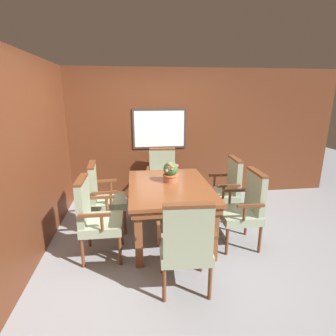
# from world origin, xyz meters

# --- Properties ---
(ground_plane) EXTENTS (14.00, 14.00, 0.00)m
(ground_plane) POSITION_xyz_m (0.00, 0.00, 0.00)
(ground_plane) COLOR gray
(wall_back) EXTENTS (7.20, 0.08, 2.45)m
(wall_back) POSITION_xyz_m (0.00, 1.88, 1.23)
(wall_back) COLOR #5B2D19
(wall_back) RESTS_ON ground_plane
(wall_left) EXTENTS (0.06, 7.20, 2.45)m
(wall_left) POSITION_xyz_m (-1.63, 0.00, 1.23)
(wall_left) COLOR #5B2D19
(wall_left) RESTS_ON ground_plane
(dining_table) EXTENTS (1.11, 1.53, 0.77)m
(dining_table) POSITION_xyz_m (0.06, 0.30, 0.67)
(dining_table) COLOR brown
(dining_table) RESTS_ON ground_plane
(chair_left_near) EXTENTS (0.50, 0.57, 1.03)m
(chair_left_near) POSITION_xyz_m (-0.91, -0.08, 0.56)
(chair_left_near) COLOR brown
(chair_left_near) RESTS_ON ground_plane
(chair_right_far) EXTENTS (0.52, 0.58, 1.03)m
(chair_right_far) POSITION_xyz_m (1.02, 0.66, 0.56)
(chair_right_far) COLOR brown
(chair_right_far) RESTS_ON ground_plane
(chair_head_far) EXTENTS (0.60, 0.54, 1.03)m
(chair_head_far) POSITION_xyz_m (0.10, 1.47, 0.56)
(chair_head_far) COLOR brown
(chair_head_far) RESTS_ON ground_plane
(chair_right_near) EXTENTS (0.51, 0.57, 1.03)m
(chair_right_near) POSITION_xyz_m (1.02, -0.06, 0.56)
(chair_right_near) COLOR brown
(chair_right_near) RESTS_ON ground_plane
(chair_left_far) EXTENTS (0.53, 0.59, 1.03)m
(chair_left_far) POSITION_xyz_m (-0.88, 0.61, 0.56)
(chair_left_far) COLOR brown
(chair_left_far) RESTS_ON ground_plane
(chair_head_near) EXTENTS (0.59, 0.53, 1.03)m
(chair_head_near) POSITION_xyz_m (0.07, -0.84, 0.56)
(chair_head_near) COLOR brown
(chair_head_near) RESTS_ON ground_plane
(potted_plant) EXTENTS (0.22, 0.23, 0.30)m
(potted_plant) POSITION_xyz_m (0.10, 0.44, 0.92)
(potted_plant) COLOR #B2603D
(potted_plant) RESTS_ON dining_table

